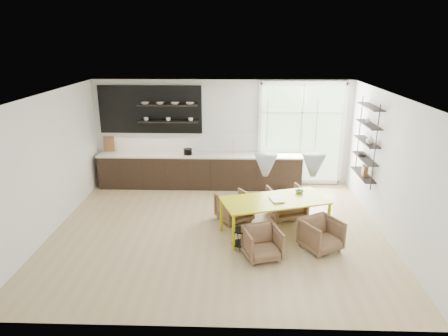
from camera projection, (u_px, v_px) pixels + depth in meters
room at (245, 152)px, 9.15m from camera, size 7.02×6.01×2.91m
kitchen_run at (197, 166)px, 10.97m from camera, size 5.54×0.69×2.75m
right_shelving at (367, 144)px, 9.08m from camera, size 0.26×1.22×1.90m
dining_table at (275, 202)px, 8.22m from camera, size 2.34×1.58×0.78m
armchair_back_left at (234, 207)px, 9.00m from camera, size 0.95×0.96×0.64m
armchair_back_right at (286, 202)px, 9.14m from camera, size 0.95×0.97×0.71m
armchair_front_left at (262, 243)px, 7.45m from camera, size 0.80×0.81×0.60m
armchair_front_right at (321, 235)px, 7.75m from camera, size 0.93×0.94×0.63m
wire_stool at (240, 236)px, 7.78m from camera, size 0.33×0.33×0.42m
table_book at (271, 200)px, 8.14m from camera, size 0.32×0.38×0.03m
table_bowl at (299, 192)px, 8.56m from camera, size 0.21×0.21×0.06m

